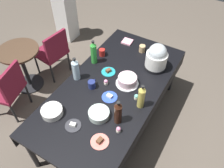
% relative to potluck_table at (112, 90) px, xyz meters
% --- Properties ---
extents(ground, '(9.00, 9.00, 0.00)m').
position_rel_potluck_table_xyz_m(ground, '(0.00, 0.00, -0.69)').
color(ground, brown).
extents(potluck_table, '(2.20, 1.10, 0.75)m').
position_rel_potluck_table_xyz_m(potluck_table, '(0.00, 0.00, 0.00)').
color(potluck_table, black).
rests_on(potluck_table, ground).
extents(frosted_layer_cake, '(0.28, 0.28, 0.11)m').
position_rel_potluck_table_xyz_m(frosted_layer_cake, '(0.14, -0.13, 0.12)').
color(frosted_layer_cake, silver).
rests_on(frosted_layer_cake, potluck_table).
extents(slow_cooker, '(0.28, 0.28, 0.36)m').
position_rel_potluck_table_xyz_m(slow_cooker, '(0.58, -0.31, 0.23)').
color(slow_cooker, black).
rests_on(slow_cooker, potluck_table).
extents(glass_salad_bowl, '(0.23, 0.23, 0.07)m').
position_rel_potluck_table_xyz_m(glass_salad_bowl, '(-0.43, -0.09, 0.10)').
color(glass_salad_bowl, '#B2C6BC').
rests_on(glass_salad_bowl, potluck_table).
extents(ceramic_snack_bowl, '(0.23, 0.23, 0.07)m').
position_rel_potluck_table_xyz_m(ceramic_snack_bowl, '(-0.66, 0.36, 0.10)').
color(ceramic_snack_bowl, silver).
rests_on(ceramic_snack_bowl, potluck_table).
extents(dessert_plate_coral, '(0.18, 0.18, 0.05)m').
position_rel_potluck_table_xyz_m(dessert_plate_coral, '(-0.69, -0.27, 0.07)').
color(dessert_plate_coral, '#E07266').
rests_on(dessert_plate_coral, potluck_table).
extents(dessert_plate_teal, '(0.18, 0.18, 0.04)m').
position_rel_potluck_table_xyz_m(dessert_plate_teal, '(0.20, 0.17, 0.07)').
color(dessert_plate_teal, teal).
rests_on(dessert_plate_teal, potluck_table).
extents(dessert_plate_white, '(0.14, 0.14, 0.06)m').
position_rel_potluck_table_xyz_m(dessert_plate_white, '(0.89, -0.20, 0.08)').
color(dessert_plate_white, white).
rests_on(dessert_plate_white, potluck_table).
extents(dessert_plate_cobalt, '(0.18, 0.18, 0.04)m').
position_rel_potluck_table_xyz_m(dessert_plate_cobalt, '(-0.15, -0.06, 0.07)').
color(dessert_plate_cobalt, '#2D4CB2').
rests_on(dessert_plate_cobalt, potluck_table).
extents(dessert_plate_charcoal, '(0.17, 0.17, 0.04)m').
position_rel_potluck_table_xyz_m(dessert_plate_charcoal, '(-0.68, 0.07, 0.07)').
color(dessert_plate_charcoal, '#2D2D33').
rests_on(dessert_plate_charcoal, potluck_table).
extents(cupcake_mint, '(0.05, 0.05, 0.07)m').
position_rel_potluck_table_xyz_m(cupcake_mint, '(-0.49, -0.37, 0.09)').
color(cupcake_mint, beige).
rests_on(cupcake_mint, potluck_table).
extents(cupcake_cocoa, '(0.05, 0.05, 0.07)m').
position_rel_potluck_table_xyz_m(cupcake_cocoa, '(0.01, 0.09, 0.09)').
color(cupcake_cocoa, beige).
rests_on(cupcake_cocoa, potluck_table).
extents(cupcake_lemon, '(0.05, 0.05, 0.07)m').
position_rel_potluck_table_xyz_m(cupcake_lemon, '(-0.02, -0.33, 0.09)').
color(cupcake_lemon, beige).
rests_on(cupcake_lemon, potluck_table).
extents(soda_bottle_cola, '(0.08, 0.08, 0.32)m').
position_rel_potluck_table_xyz_m(soda_bottle_cola, '(-0.39, -0.30, 0.21)').
color(soda_bottle_cola, '#33190F').
rests_on(soda_bottle_cola, potluck_table).
extents(soda_bottle_lime_soda, '(0.08, 0.08, 0.34)m').
position_rel_potluck_table_xyz_m(soda_bottle_lime_soda, '(0.27, 0.43, 0.22)').
color(soda_bottle_lime_soda, green).
rests_on(soda_bottle_lime_soda, potluck_table).
extents(soda_bottle_ginger_ale, '(0.08, 0.08, 0.32)m').
position_rel_potluck_table_xyz_m(soda_bottle_ginger_ale, '(-0.08, -0.41, 0.21)').
color(soda_bottle_ginger_ale, gold).
rests_on(soda_bottle_ginger_ale, potluck_table).
extents(soda_bottle_water, '(0.09, 0.09, 0.32)m').
position_rel_potluck_table_xyz_m(soda_bottle_water, '(-0.09, 0.45, 0.21)').
color(soda_bottle_water, silver).
rests_on(soda_bottle_water, potluck_table).
extents(coffee_mug_navy, '(0.13, 0.09, 0.10)m').
position_rel_potluck_table_xyz_m(coffee_mug_navy, '(-0.12, 0.20, 0.11)').
color(coffee_mug_navy, navy).
rests_on(coffee_mug_navy, potluck_table).
extents(coffee_mug_tan, '(0.13, 0.09, 0.10)m').
position_rel_potluck_table_xyz_m(coffee_mug_tan, '(0.80, -0.02, 0.11)').
color(coffee_mug_tan, tan).
rests_on(coffee_mug_tan, potluck_table).
extents(coffee_mug_red, '(0.12, 0.08, 0.10)m').
position_rel_potluck_table_xyz_m(coffee_mug_red, '(0.44, 0.42, 0.11)').
color(coffee_mug_red, '#B2231E').
rests_on(coffee_mug_red, potluck_table).
extents(paper_napkin_stack, '(0.15, 0.15, 0.02)m').
position_rel_potluck_table_xyz_m(paper_napkin_stack, '(0.88, 0.26, 0.07)').
color(paper_napkin_stack, pink).
rests_on(paper_napkin_stack, potluck_table).
extents(maroon_chair_left, '(0.54, 0.54, 0.85)m').
position_rel_potluck_table_xyz_m(maroon_chair_left, '(-0.53, 1.32, -0.20)').
color(maroon_chair_left, maroon).
rests_on(maroon_chair_left, ground).
extents(maroon_chair_right, '(0.49, 0.49, 0.85)m').
position_rel_potluck_table_xyz_m(maroon_chair_right, '(0.39, 1.32, -0.20)').
color(maroon_chair_right, maroon).
rests_on(maroon_chair_right, ground).
extents(round_cafe_table, '(0.60, 0.60, 0.72)m').
position_rel_potluck_table_xyz_m(round_cafe_table, '(-0.05, 1.55, -0.19)').
color(round_cafe_table, '#473323').
rests_on(round_cafe_table, ground).
extents(water_cooler, '(0.32, 0.32, 1.24)m').
position_rel_potluck_table_xyz_m(water_cooler, '(1.35, 1.83, -0.10)').
color(water_cooler, silver).
rests_on(water_cooler, ground).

